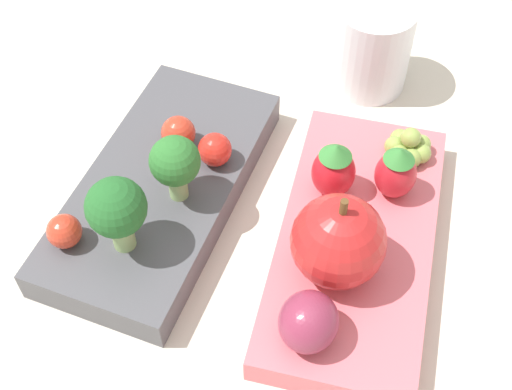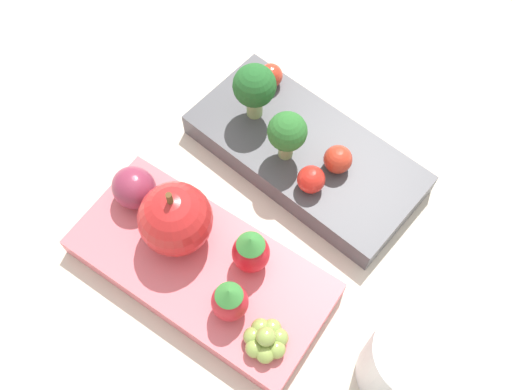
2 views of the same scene
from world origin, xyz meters
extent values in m
plane|color=beige|center=(0.00, 0.00, 0.00)|extent=(4.00, 4.00, 0.00)
cube|color=#4C4C51|center=(0.01, 0.07, 0.01)|extent=(0.22, 0.10, 0.03)
cube|color=#DB6670|center=(0.01, -0.07, 0.01)|extent=(0.23, 0.13, 0.02)
cylinder|color=#93B770|center=(-0.05, 0.07, 0.04)|extent=(0.01, 0.01, 0.02)
sphere|color=#236028|center=(-0.05, 0.07, 0.07)|extent=(0.04, 0.04, 0.04)
cylinder|color=#93B770|center=(0.00, 0.05, 0.04)|extent=(0.01, 0.01, 0.02)
sphere|color=#2D702D|center=(0.00, 0.05, 0.06)|extent=(0.03, 0.03, 0.03)
sphere|color=red|center=(-0.06, 0.10, 0.04)|extent=(0.02, 0.02, 0.02)
sphere|color=red|center=(0.04, 0.07, 0.04)|extent=(0.03, 0.03, 0.03)
sphere|color=red|center=(0.04, 0.04, 0.04)|extent=(0.02, 0.02, 0.02)
sphere|color=red|center=(-0.02, -0.06, 0.05)|extent=(0.06, 0.06, 0.06)
cylinder|color=brown|center=(-0.02, -0.06, 0.09)|extent=(0.00, 0.00, 0.01)
ellipsoid|color=red|center=(0.06, -0.08, 0.04)|extent=(0.03, 0.03, 0.04)
cone|color=#388438|center=(0.06, -0.08, 0.06)|extent=(0.02, 0.02, 0.01)
ellipsoid|color=red|center=(0.04, -0.04, 0.04)|extent=(0.03, 0.03, 0.04)
cone|color=#388438|center=(0.04, -0.04, 0.06)|extent=(0.02, 0.02, 0.01)
ellipsoid|color=#892D47|center=(-0.07, -0.06, 0.04)|extent=(0.04, 0.04, 0.03)
sphere|color=#8EA84C|center=(0.11, -0.09, 0.03)|extent=(0.01, 0.01, 0.01)
sphere|color=#8EA84C|center=(0.10, -0.08, 0.03)|extent=(0.01, 0.01, 0.01)
sphere|color=#8EA84C|center=(0.09, -0.08, 0.03)|extent=(0.01, 0.01, 0.01)
sphere|color=#8EA84C|center=(0.09, -0.08, 0.03)|extent=(0.01, 0.01, 0.01)
sphere|color=#8EA84C|center=(0.09, -0.09, 0.03)|extent=(0.01, 0.01, 0.01)
sphere|color=#8EA84C|center=(0.09, -0.10, 0.03)|extent=(0.01, 0.01, 0.01)
sphere|color=#8EA84C|center=(0.10, -0.09, 0.03)|extent=(0.01, 0.01, 0.01)
sphere|color=#8EA84C|center=(0.10, -0.09, 0.04)|extent=(0.01, 0.01, 0.01)
cylinder|color=silver|center=(0.18, -0.03, 0.04)|extent=(0.06, 0.06, 0.07)
camera|label=1|loc=(-0.27, -0.11, 0.41)|focal=50.00mm
camera|label=2|loc=(0.16, -0.17, 0.46)|focal=40.00mm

